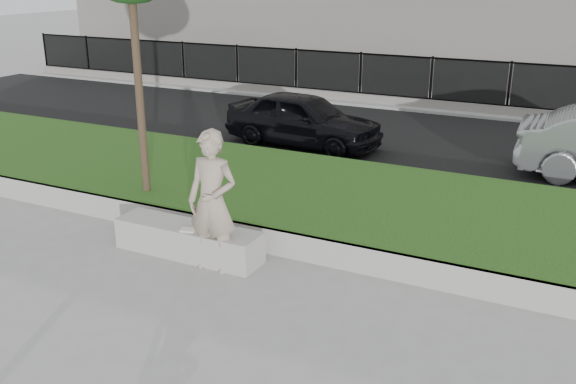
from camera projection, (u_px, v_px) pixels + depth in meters
The scene contains 10 objects.
ground at pixel (241, 284), 8.68m from camera, with size 90.00×90.00×0.00m, color gray.
grass_bank at pixel (329, 202), 11.15m from camera, with size 34.00×4.00×0.40m, color black.
grass_kerb at pixel (277, 242), 9.49m from camera, with size 34.00×0.08×0.40m, color #9F9D95.
street at pixel (416, 140), 15.85m from camera, with size 34.00×7.00×0.04m, color black.
far_pavement at pixel (457, 105), 19.63m from camera, with size 34.00×3.00×0.12m, color gray.
iron_fence at pixel (451, 95), 18.63m from camera, with size 32.00×0.30×1.50m.
stone_bench at pixel (188, 240), 9.49m from camera, with size 2.29×0.57×0.47m, color #9F9D95.
man at pixel (212, 202), 8.80m from camera, with size 0.73×0.48×2.01m, color tan.
book at pixel (188, 230), 9.22m from camera, with size 0.22×0.16×0.02m, color silver.
car_dark at pixel (303, 119), 15.02m from camera, with size 1.51×3.76×1.28m, color black.
Camera 1 is at (4.04, -6.68, 4.06)m, focal length 40.00 mm.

